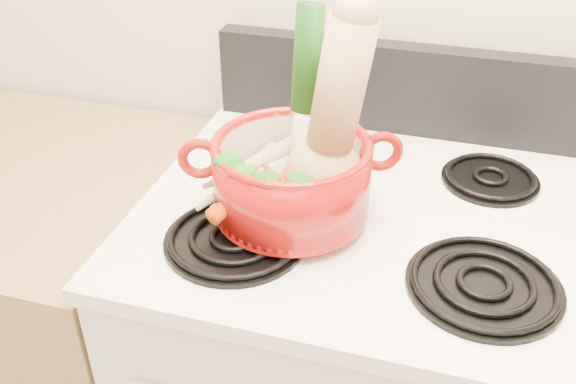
% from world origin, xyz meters
% --- Properties ---
extents(cooktop, '(0.78, 0.67, 0.03)m').
position_xyz_m(cooktop, '(0.00, 1.40, 0.93)').
color(cooktop, white).
rests_on(cooktop, stove_body).
extents(control_backsplash, '(0.76, 0.05, 0.18)m').
position_xyz_m(control_backsplash, '(0.00, 1.70, 1.04)').
color(control_backsplash, black).
rests_on(control_backsplash, cooktop).
extents(burner_front_left, '(0.22, 0.22, 0.02)m').
position_xyz_m(burner_front_left, '(-0.19, 1.24, 0.96)').
color(burner_front_left, black).
rests_on(burner_front_left, cooktop).
extents(burner_front_right, '(0.22, 0.22, 0.02)m').
position_xyz_m(burner_front_right, '(0.19, 1.24, 0.96)').
color(burner_front_right, black).
rests_on(burner_front_right, cooktop).
extents(burner_back_left, '(0.17, 0.17, 0.02)m').
position_xyz_m(burner_back_left, '(-0.19, 1.54, 0.96)').
color(burner_back_left, black).
rests_on(burner_back_left, cooktop).
extents(burner_back_right, '(0.17, 0.17, 0.02)m').
position_xyz_m(burner_back_right, '(0.19, 1.54, 0.96)').
color(burner_back_right, black).
rests_on(burner_back_right, cooktop).
extents(dutch_oven, '(0.33, 0.33, 0.12)m').
position_xyz_m(dutch_oven, '(-0.12, 1.33, 1.03)').
color(dutch_oven, '#980F0A').
rests_on(dutch_oven, burner_front_left).
extents(pot_handle_left, '(0.07, 0.04, 0.07)m').
position_xyz_m(pot_handle_left, '(-0.26, 1.28, 1.07)').
color(pot_handle_left, '#980F0A').
rests_on(pot_handle_left, dutch_oven).
extents(pot_handle_right, '(0.07, 0.04, 0.07)m').
position_xyz_m(pot_handle_right, '(0.01, 1.38, 1.07)').
color(pot_handle_right, '#980F0A').
rests_on(pot_handle_right, dutch_oven).
extents(squash, '(0.18, 0.14, 0.32)m').
position_xyz_m(squash, '(-0.06, 1.33, 1.15)').
color(squash, tan).
rests_on(squash, dutch_oven).
extents(leek, '(0.07, 0.09, 0.31)m').
position_xyz_m(leek, '(-0.12, 1.39, 1.15)').
color(leek, white).
rests_on(leek, dutch_oven).
extents(ginger, '(0.10, 0.09, 0.05)m').
position_xyz_m(ginger, '(-0.12, 1.40, 1.02)').
color(ginger, tan).
rests_on(ginger, dutch_oven).
extents(parsnip_0, '(0.15, 0.22, 0.06)m').
position_xyz_m(parsnip_0, '(-0.18, 1.34, 1.02)').
color(parsnip_0, beige).
rests_on(parsnip_0, dutch_oven).
extents(parsnip_1, '(0.12, 0.19, 0.05)m').
position_xyz_m(parsnip_1, '(-0.21, 1.32, 1.02)').
color(parsnip_1, beige).
rests_on(parsnip_1, dutch_oven).
extents(parsnip_2, '(0.07, 0.20, 0.06)m').
position_xyz_m(parsnip_2, '(-0.15, 1.39, 1.03)').
color(parsnip_2, beige).
rests_on(parsnip_2, dutch_oven).
extents(parsnip_3, '(0.15, 0.16, 0.06)m').
position_xyz_m(parsnip_3, '(-0.20, 1.35, 1.03)').
color(parsnip_3, beige).
rests_on(parsnip_3, dutch_oven).
extents(carrot_0, '(0.04, 0.16, 0.05)m').
position_xyz_m(carrot_0, '(-0.13, 1.30, 1.01)').
color(carrot_0, '#DF560B').
rests_on(carrot_0, dutch_oven).
extents(carrot_1, '(0.07, 0.14, 0.04)m').
position_xyz_m(carrot_1, '(-0.19, 1.27, 1.01)').
color(carrot_1, '#DB630A').
rests_on(carrot_1, dutch_oven).
extents(carrot_2, '(0.13, 0.16, 0.05)m').
position_xyz_m(carrot_2, '(-0.13, 1.29, 1.02)').
color(carrot_2, '#BB3E09').
rests_on(carrot_2, dutch_oven).
extents(carrot_3, '(0.15, 0.11, 0.05)m').
position_xyz_m(carrot_3, '(-0.14, 1.28, 1.03)').
color(carrot_3, '#C03309').
rests_on(carrot_3, dutch_oven).
extents(carrot_4, '(0.09, 0.15, 0.04)m').
position_xyz_m(carrot_4, '(-0.14, 1.29, 1.03)').
color(carrot_4, '#D9480A').
rests_on(carrot_4, dutch_oven).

